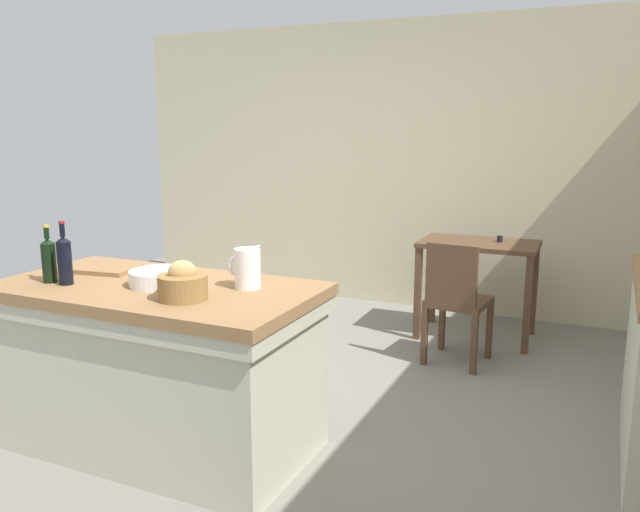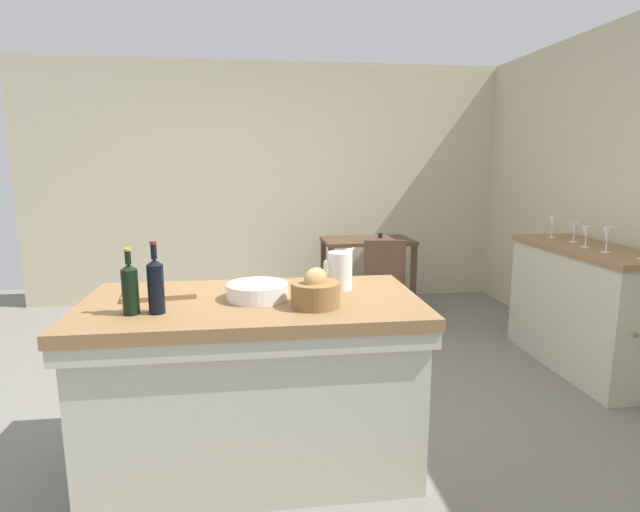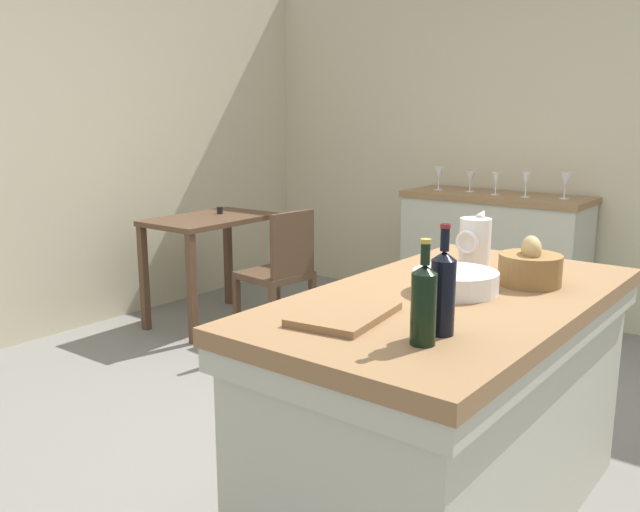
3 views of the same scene
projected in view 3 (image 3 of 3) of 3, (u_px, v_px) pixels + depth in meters
ground_plane at (346, 447)px, 3.10m from camera, size 6.76×6.76×0.00m
wall_back at (25, 145)px, 4.39m from camera, size 5.32×0.12×2.60m
wall_right at (560, 142)px, 4.83m from camera, size 0.12×5.20×2.60m
island_table at (448, 400)px, 2.47m from camera, size 1.65×0.87×0.88m
side_cabinet at (493, 257)px, 4.93m from camera, size 0.52×1.33×0.94m
writing_desk at (211, 235)px, 4.83m from camera, size 0.91×0.58×0.83m
wooden_chair at (280, 271)px, 4.44m from camera, size 0.44×0.44×0.89m
pitcher at (475, 241)px, 2.80m from camera, size 0.17×0.13×0.24m
wash_bowl at (455, 282)px, 2.40m from camera, size 0.30×0.30×0.08m
bread_basket at (530, 267)px, 2.50m from camera, size 0.23×0.23×0.19m
cutting_board at (345, 314)px, 2.11m from camera, size 0.38×0.29×0.02m
wine_bottle_dark at (443, 290)px, 1.93m from camera, size 0.07×0.07×0.32m
wine_bottle_amber at (424, 302)px, 1.84m from camera, size 0.07×0.07×0.30m
wine_glass_far_left at (565, 181)px, 4.53m from camera, size 0.07×0.07×0.18m
wine_glass_left at (526, 180)px, 4.62m from camera, size 0.07×0.07×0.18m
wine_glass_middle at (496, 180)px, 4.75m from camera, size 0.07×0.07×0.16m
wine_glass_right at (470, 178)px, 4.94m from camera, size 0.07×0.07×0.15m
wine_glass_far_right at (439, 174)px, 5.06m from camera, size 0.07×0.07×0.18m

